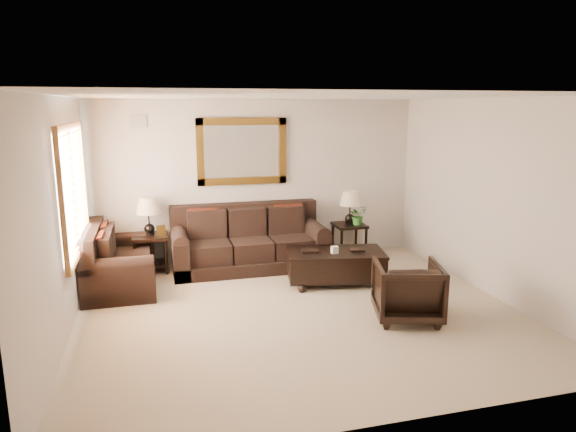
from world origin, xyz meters
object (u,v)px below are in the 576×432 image
object	(u,v)px
loveseat	(116,265)
end_table_right	(350,214)
sofa	(249,245)
armchair	(407,288)
coffee_table	(335,263)
end_table_left	(149,223)

from	to	relation	value
loveseat	end_table_right	size ratio (longest dim) A/B	1.41
sofa	loveseat	world-z (taller)	sofa
loveseat	armchair	distance (m)	4.11
end_table_right	coffee_table	bearing A→B (deg)	-119.50
end_table_right	coffee_table	size ratio (longest dim) A/B	0.74
coffee_table	end_table_right	bearing A→B (deg)	71.45
armchair	coffee_table	bearing A→B (deg)	-59.38
end_table_left	coffee_table	xyz separation A→B (m)	(2.65, -1.27, -0.48)
coffee_table	armchair	bearing A→B (deg)	-64.23
end_table_left	sofa	bearing A→B (deg)	-6.26
sofa	coffee_table	size ratio (longest dim) A/B	1.59
loveseat	coffee_table	world-z (taller)	loveseat
coffee_table	armchair	size ratio (longest dim) A/B	1.93
loveseat	sofa	bearing A→B (deg)	-76.67
end_table_left	armchair	xyz separation A→B (m)	(3.05, -2.76, -0.38)
loveseat	end_table_left	world-z (taller)	end_table_left
end_table_left	coffee_table	size ratio (longest dim) A/B	0.77
sofa	armchair	world-z (taller)	sofa
end_table_right	armchair	bearing A→B (deg)	-96.80
loveseat	end_table_left	distance (m)	0.93
sofa	end_table_left	world-z (taller)	end_table_left
loveseat	end_table_right	bearing A→B (deg)	-80.26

